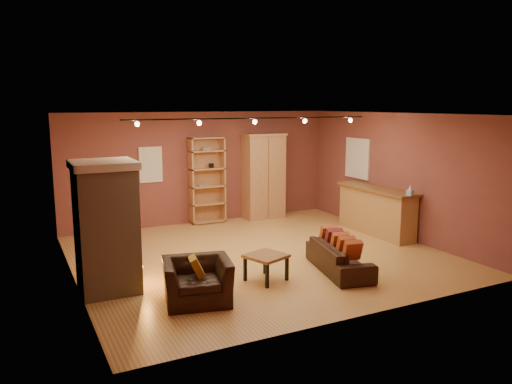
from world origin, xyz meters
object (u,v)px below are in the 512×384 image
fireplace (107,227)px  armchair (197,274)px  bar_counter (376,210)px  armoire (263,176)px  coffee_table (266,258)px  loveseat (339,252)px  bookcase (206,179)px

fireplace → armchair: size_ratio=1.86×
bar_counter → armchair: 5.50m
armoire → coffee_table: 4.88m
bar_counter → loveseat: bar_counter is taller
bar_counter → loveseat: 2.97m
armoire → loveseat: 4.61m
bookcase → armoire: bearing=-6.3°
bookcase → coffee_table: (-0.64, -4.48, -0.72)m
bar_counter → armchair: (-5.13, -1.99, -0.11)m
bookcase → bar_counter: 4.25m
bookcase → loveseat: size_ratio=1.21×
bookcase → bar_counter: bookcase is taller
bar_counter → armchair: bearing=-158.8°
fireplace → armchair: bearing=-44.3°
coffee_table → bar_counter: bearing=23.6°
armoire → bar_counter: bearing=-59.4°
armoire → armchair: size_ratio=1.97×
armoire → coffee_table: (-2.18, -4.31, -0.73)m
bookcase → armchair: size_ratio=1.92×
armoire → loveseat: size_ratio=1.24×
armchair → bookcase: bearing=80.1°
bookcase → coffee_table: 4.58m
fireplace → bookcase: bearing=50.1°
loveseat → bar_counter: bearing=-39.2°
fireplace → bookcase: (3.13, 3.73, 0.05)m
bookcase → coffee_table: bookcase is taller
bar_counter → loveseat: (-2.35, -1.81, -0.19)m
coffee_table → bookcase: bearing=81.9°
loveseat → armchair: bearing=106.8°
armoire → armchair: 5.89m
bookcase → bar_counter: (3.11, -2.84, -0.56)m
fireplace → armoire: size_ratio=0.95×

